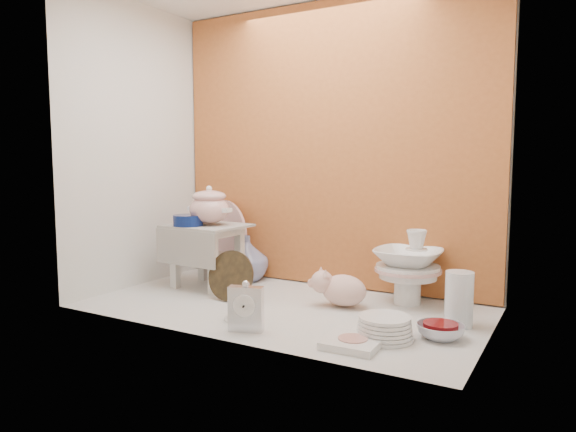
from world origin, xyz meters
The scene contains 17 objects.
ground centered at (0.00, 0.00, 0.00)m, with size 1.80×1.80×0.00m, color silver.
niche_shell centered at (0.00, 0.18, 0.93)m, with size 1.86×1.03×1.53m.
step_stool centered at (-0.54, 0.14, 0.17)m, with size 0.39×0.34×0.33m, color silver, non-canonical shape.
soup_tureen centered at (-0.52, 0.14, 0.44)m, with size 0.25×0.25×0.21m, color white, non-canonical shape.
cobalt_bowl centered at (-0.60, 0.06, 0.36)m, with size 0.15×0.15×0.06m, color #0A1A52.
floral_platter centered at (-0.67, 0.45, 0.22)m, with size 0.44×0.05×0.44m, color white, non-canonical shape.
blue_white_vase centered at (-0.44, 0.37, 0.13)m, with size 0.24×0.24×0.25m, color silver.
lacquer_tray centered at (-0.27, -0.03, 0.12)m, with size 0.25×0.08×0.24m, color black, non-canonical shape.
mantel_clock centered at (0.05, -0.37, 0.10)m, with size 0.14×0.05×0.20m, color silver.
plush_pig centered at (0.25, 0.14, 0.08)m, with size 0.27×0.19×0.16m, color beige.
teacup_saucer centered at (-0.05, -0.26, 0.01)m, with size 0.15×0.15×0.01m, color white.
gold_rim_teacup centered at (-0.05, -0.26, 0.06)m, with size 0.13×0.13×0.10m, color white.
lattice_dish centered at (0.48, -0.32, 0.01)m, with size 0.20×0.20×0.03m, color white.
dinner_plate_stack centered at (0.56, -0.19, 0.04)m, with size 0.21×0.21×0.09m, color white.
crystal_bowl centered at (0.74, -0.08, 0.03)m, with size 0.18×0.18×0.06m, color silver.
clear_glass_vase centered at (0.76, 0.11, 0.11)m, with size 0.11×0.11×0.22m, color silver.
porcelain_tower centered at (0.49, 0.33, 0.18)m, with size 0.31×0.31×0.36m, color white, non-canonical shape.
Camera 1 is at (1.18, -2.02, 0.66)m, focal length 32.43 mm.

